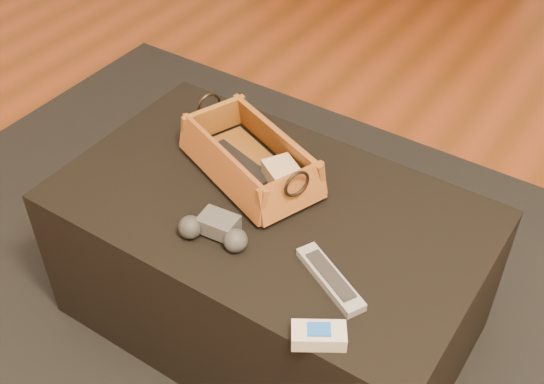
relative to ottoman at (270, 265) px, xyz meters
The scene contains 9 objects.
floor 0.29m from the ottoman, ahead, with size 5.00×5.50×0.01m, color brown.
area_rug 0.22m from the ottoman, 90.00° to the right, with size 2.60×2.00×0.01m, color black.
ottoman is the anchor object (origin of this frame).
tv_remote 0.27m from the ottoman, 154.33° to the left, with size 0.20×0.04×0.02m, color black.
cloth_bundle 0.26m from the ottoman, 86.63° to the left, with size 0.10×0.07×0.06m, color tan.
wicker_basket 0.28m from the ottoman, 146.84° to the left, with size 0.41×0.31×0.13m.
game_controller 0.29m from the ottoman, 102.43° to the right, with size 0.17×0.10×0.05m.
silver_remote 0.35m from the ottoman, 28.92° to the right, with size 0.20×0.13×0.02m.
cream_gadget 0.46m from the ottoman, 42.85° to the right, with size 0.12×0.10×0.04m.
Camera 1 is at (0.47, -0.96, 1.50)m, focal length 45.00 mm.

